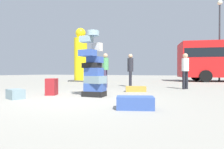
{
  "coord_description": "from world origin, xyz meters",
  "views": [
    {
      "loc": [
        3.01,
        -4.29,
        0.74
      ],
      "look_at": [
        0.27,
        1.94,
        0.66
      ],
      "focal_mm": 29.08,
      "sensor_mm": 36.0,
      "label": 1
    }
  ],
  "objects": [
    {
      "name": "suitcase_slate_left_side",
      "position": [
        -1.49,
        -0.76,
        0.14
      ],
      "size": [
        0.61,
        0.5,
        0.27
      ],
      "primitive_type": "cube",
      "rotation": [
        0.0,
        0.0,
        -0.33
      ],
      "color": "gray",
      "rests_on": "ground"
    },
    {
      "name": "ground_plane",
      "position": [
        0.0,
        0.0,
        0.0
      ],
      "size": [
        80.0,
        80.0,
        0.0
      ],
      "primitive_type": "plane",
      "color": "gray"
    },
    {
      "name": "suitcase_tower",
      "position": [
        0.25,
        0.57,
        0.79
      ],
      "size": [
        0.79,
        0.68,
        2.0
      ],
      "color": "black",
      "rests_on": "ground"
    },
    {
      "name": "suitcase_maroon_foreground_near",
      "position": [
        -1.17,
        0.32,
        0.27
      ],
      "size": [
        0.43,
        0.47,
        0.54
      ],
      "primitive_type": "cube",
      "rotation": [
        0.0,
        0.0,
        0.4
      ],
      "color": "maroon",
      "rests_on": "ground"
    },
    {
      "name": "suitcase_tan_upright_blue",
      "position": [
        1.05,
        2.4,
        0.1
      ],
      "size": [
        0.82,
        0.55,
        0.21
      ],
      "primitive_type": "cube",
      "rotation": [
        0.0,
        0.0,
        0.38
      ],
      "color": "#B28C33",
      "rests_on": "ground"
    },
    {
      "name": "person_tourist_with_camera",
      "position": [
        2.74,
        4.31,
        0.94
      ],
      "size": [
        0.3,
        0.31,
        1.58
      ],
      "rotation": [
        0.0,
        0.0,
        -2.11
      ],
      "color": "black",
      "rests_on": "ground"
    },
    {
      "name": "lamp_post",
      "position": [
        4.99,
        12.17,
        4.14
      ],
      "size": [
        0.36,
        0.36,
        6.37
      ],
      "color": "#333338",
      "rests_on": "ground"
    },
    {
      "name": "person_passerby_in_red",
      "position": [
        -0.79,
        3.55,
        0.99
      ],
      "size": [
        0.3,
        0.34,
        1.65
      ],
      "rotation": [
        0.0,
        0.0,
        -1.4
      ],
      "color": "#3F334C",
      "rests_on": "ground"
    },
    {
      "name": "person_bearded_onlooker",
      "position": [
        0.14,
        4.54,
        0.99
      ],
      "size": [
        0.3,
        0.34,
        1.68
      ],
      "rotation": [
        0.0,
        0.0,
        -1.36
      ],
      "color": "black",
      "rests_on": "ground"
    },
    {
      "name": "suitcase_navy_white_trunk",
      "position": [
        1.97,
        -0.78,
        0.13
      ],
      "size": [
        0.81,
        0.57,
        0.26
      ],
      "primitive_type": "cube",
      "rotation": [
        0.0,
        0.0,
        0.33
      ],
      "color": "#334F99",
      "rests_on": "ground"
    },
    {
      "name": "yellow_dummy_statue",
      "position": [
        -5.24,
        8.12,
        1.92
      ],
      "size": [
        1.47,
        1.47,
        4.31
      ],
      "color": "yellow",
      "rests_on": "ground"
    }
  ]
}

